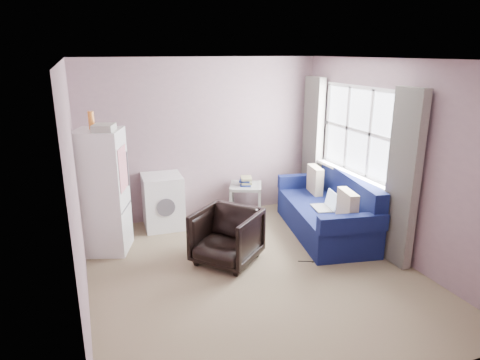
% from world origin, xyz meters
% --- Properties ---
extents(room, '(3.84, 4.24, 2.54)m').
position_xyz_m(room, '(0.02, 0.01, 1.25)').
color(room, '#857357').
rests_on(room, ground).
extents(armchair, '(1.00, 1.01, 0.76)m').
position_xyz_m(armchair, '(-0.21, 0.39, 0.38)').
color(armchair, black).
rests_on(armchair, ground).
extents(fridge, '(0.72, 0.71, 1.86)m').
position_xyz_m(fridge, '(-1.60, 1.28, 0.83)').
color(fridge, white).
rests_on(fridge, ground).
extents(washing_machine, '(0.60, 0.61, 0.81)m').
position_xyz_m(washing_machine, '(-0.74, 1.80, 0.42)').
color(washing_machine, white).
rests_on(washing_machine, ground).
extents(side_table, '(0.65, 0.65, 0.67)m').
position_xyz_m(side_table, '(0.58, 1.73, 0.32)').
color(side_table, gray).
rests_on(side_table, ground).
extents(sofa, '(1.25, 2.12, 0.89)m').
position_xyz_m(sofa, '(1.48, 0.71, 0.32)').
color(sofa, navy).
rests_on(sofa, ground).
extents(window_dressing, '(0.17, 2.62, 2.18)m').
position_xyz_m(window_dressing, '(1.78, 0.70, 1.11)').
color(window_dressing, white).
rests_on(window_dressing, ground).
extents(floor_cables, '(0.43, 0.12, 0.01)m').
position_xyz_m(floor_cables, '(0.85, -0.01, 0.01)').
color(floor_cables, black).
rests_on(floor_cables, ground).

